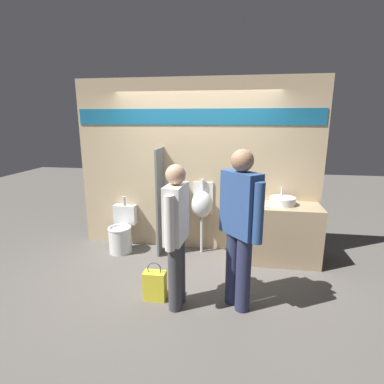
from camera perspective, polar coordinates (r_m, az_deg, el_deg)
ground_plane at (r=4.58m, az=-0.34°, el=-13.37°), size 16.00×16.00×0.00m
display_wall at (r=4.73m, az=0.82°, el=4.91°), size 3.83×0.07×2.70m
sink_counter at (r=4.68m, az=17.13°, el=-7.61°), size 1.00×0.55×0.87m
sink_basin at (r=4.58m, az=16.84°, el=-1.62°), size 0.37×0.37×0.25m
cell_phone at (r=4.40m, az=13.84°, el=-2.70°), size 0.07×0.14×0.01m
divider_near_counter at (r=4.70m, az=-6.02°, el=-1.84°), size 0.03×0.45×1.67m
urinal_near_counter at (r=4.67m, az=1.92°, el=-2.34°), size 0.33×0.30×1.18m
toilet at (r=5.01m, az=-13.27°, el=-7.54°), size 0.37×0.54×0.86m
person_in_vest at (r=3.27m, az=9.10°, el=-6.03°), size 0.46×0.49×1.80m
person_with_lanyard at (r=3.28m, az=-3.00°, el=-7.49°), size 0.22×0.57×1.64m
shopping_bag at (r=3.72m, az=-7.10°, el=-17.21°), size 0.26×0.14×0.47m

